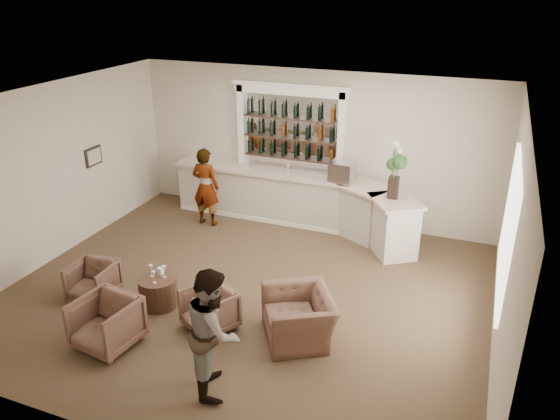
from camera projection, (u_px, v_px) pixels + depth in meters
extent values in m
plane|color=brown|center=(247.00, 292.00, 9.46)|extent=(8.00, 8.00, 0.00)
cube|color=beige|center=(313.00, 147.00, 11.80)|extent=(8.00, 0.04, 3.30)
cube|color=beige|center=(50.00, 174.00, 10.16)|extent=(0.04, 7.00, 3.30)
cube|color=beige|center=(509.00, 246.00, 7.46)|extent=(0.04, 7.00, 3.30)
cube|color=white|center=(241.00, 103.00, 8.16)|extent=(8.00, 7.00, 0.04)
cube|color=white|center=(508.00, 228.00, 7.88)|extent=(0.05, 2.40, 1.90)
cube|color=black|center=(93.00, 156.00, 11.17)|extent=(0.04, 0.46, 0.38)
cube|color=#C0AE99|center=(94.00, 156.00, 11.17)|extent=(0.01, 0.38, 0.30)
cube|color=beige|center=(264.00, 194.00, 12.28)|extent=(4.00, 0.70, 1.08)
cube|color=beige|center=(264.00, 170.00, 12.03)|extent=(4.10, 0.82, 0.06)
cube|color=beige|center=(364.00, 213.00, 11.29)|extent=(1.12, 1.04, 1.08)
cube|color=beige|center=(366.00, 187.00, 11.04)|extent=(1.27, 1.19, 0.06)
cube|color=beige|center=(394.00, 228.00, 10.61)|extent=(1.08, 1.14, 1.08)
cube|color=beige|center=(396.00, 201.00, 10.36)|extent=(1.24, 1.29, 0.06)
cube|color=white|center=(259.00, 219.00, 12.19)|extent=(4.00, 0.06, 0.10)
cube|color=white|center=(291.00, 131.00, 11.83)|extent=(2.15, 0.02, 1.65)
cube|color=white|center=(242.00, 149.00, 12.37)|extent=(0.14, 0.16, 2.90)
cube|color=white|center=(340.00, 160.00, 11.59)|extent=(0.14, 0.16, 2.90)
cube|color=white|center=(290.00, 91.00, 11.43)|extent=(2.52, 0.16, 0.18)
cube|color=white|center=(290.00, 85.00, 11.38)|extent=(2.64, 0.20, 0.08)
cube|color=#322419|center=(289.00, 158.00, 11.96)|extent=(2.05, 0.20, 0.03)
cube|color=#322419|center=(289.00, 138.00, 11.79)|extent=(2.05, 0.20, 0.03)
cube|color=#322419|center=(289.00, 118.00, 11.62)|extent=(2.05, 0.20, 0.03)
cylinder|color=#523523|center=(158.00, 292.00, 9.01)|extent=(0.64, 0.64, 0.50)
imported|color=gray|center=(206.00, 187.00, 11.76)|extent=(0.65, 0.44, 1.73)
imported|color=gray|center=(214.00, 331.00, 6.97)|extent=(0.97, 1.06, 1.76)
imported|color=brown|center=(93.00, 281.00, 9.19)|extent=(0.73, 0.75, 0.65)
imported|color=brown|center=(106.00, 323.00, 7.96)|extent=(0.94, 0.96, 0.77)
imported|color=brown|center=(209.00, 310.00, 8.38)|extent=(0.97, 0.98, 0.66)
imported|color=brown|center=(299.00, 317.00, 8.15)|extent=(1.41, 1.46, 0.72)
cube|color=#BABBBF|center=(342.00, 172.00, 11.18)|extent=(0.52, 0.45, 0.42)
cube|color=black|center=(393.00, 187.00, 10.37)|extent=(0.19, 0.19, 0.42)
cube|color=white|center=(160.00, 271.00, 9.02)|extent=(0.08, 0.08, 0.12)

